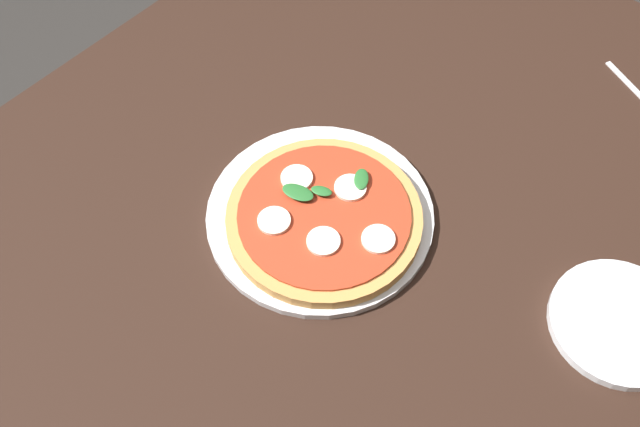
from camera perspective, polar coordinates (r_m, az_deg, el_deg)
ground_plane at (r=1.69m, az=0.29°, el=-13.94°), size 6.00×6.00×0.00m
dining_table at (r=1.12m, az=0.42°, el=-2.68°), size 1.43×1.06×0.72m
serving_tray at (r=1.05m, az=0.00°, el=-0.12°), size 0.32×0.32×0.01m
pizza at (r=1.02m, az=0.32°, el=-0.29°), size 0.27×0.27×0.03m
plate_white at (r=1.04m, az=22.12°, el=-7.80°), size 0.18×0.18×0.01m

